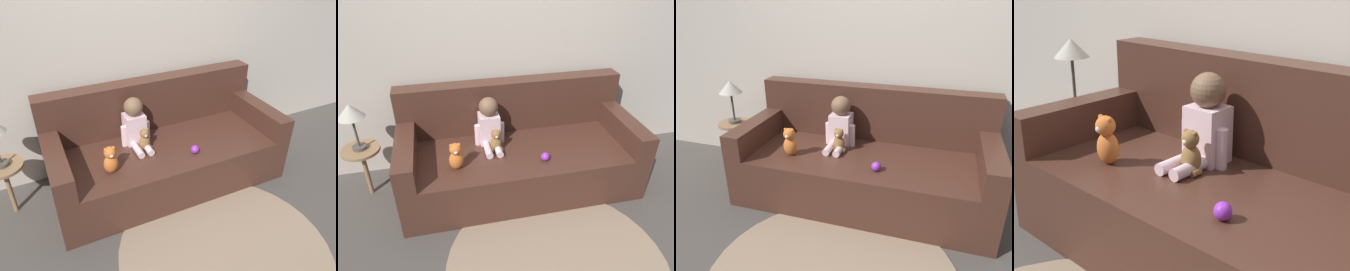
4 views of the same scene
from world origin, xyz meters
The scene contains 8 objects.
ground_plane centered at (0.00, 0.00, 0.00)m, with size 12.00×12.00×0.00m, color #4C4742.
wall_back centered at (0.00, 0.55, 1.30)m, with size 8.00×0.05×2.60m.
couch centered at (0.00, 0.06, 0.31)m, with size 2.12×0.92×0.92m.
person_baby centered at (-0.25, 0.13, 0.62)m, with size 0.27×0.37×0.44m.
teddy_bear_brown centered at (-0.22, -0.01, 0.53)m, with size 0.12×0.10×0.21m.
plush_toy_side centered at (-0.58, -0.20, 0.55)m, with size 0.12×0.11×0.24m.
toy_ball centered at (0.16, -0.25, 0.47)m, with size 0.07×0.07×0.07m.
side_table centered at (-1.38, 0.18, 0.69)m, with size 0.33×0.33×0.92m.
Camera 3 is at (0.58, -2.42, 1.67)m, focal length 35.00 mm.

